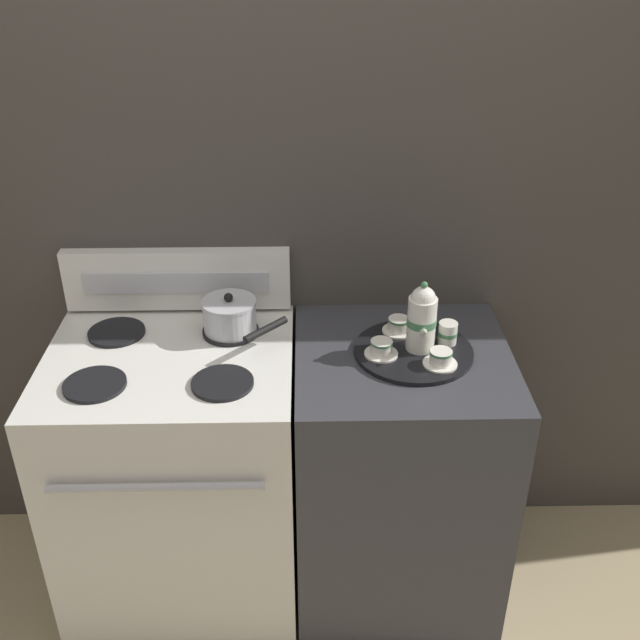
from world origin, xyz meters
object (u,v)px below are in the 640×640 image
saucepan (231,315)px  teapot (422,318)px  stove (181,476)px  serving_tray (413,351)px  teacup_front (381,348)px  teacup_left (399,325)px  teacup_right (441,358)px  creamer_jug (448,333)px

saucepan → teapot: 0.58m
stove → serving_tray: size_ratio=2.62×
saucepan → teacup_front: size_ratio=2.65×
serving_tray → teacup_left: size_ratio=3.56×
teapot → teacup_right: size_ratio=2.22×
teapot → teacup_right: bearing=-62.9°
creamer_jug → teacup_right: bearing=-108.5°
teacup_front → teacup_left: bearing=63.6°
serving_tray → teacup_left: teacup_left is taller
serving_tray → stove: bearing=-179.1°
saucepan → teacup_front: 0.48m
saucepan → serving_tray: bearing=-13.0°
stove → teacup_front: (0.63, -0.02, 0.50)m
saucepan → creamer_jug: 0.66m
teapot → creamer_jug: teapot is taller
creamer_jug → saucepan: bearing=171.9°
saucepan → creamer_jug: bearing=-8.1°
stove → teapot: size_ratio=4.21×
teacup_left → teacup_right: (0.10, -0.19, 0.00)m
saucepan → creamer_jug: size_ratio=3.84×
teacup_front → creamer_jug: 0.21m
teacup_front → serving_tray: bearing=15.9°
teacup_front → creamer_jug: creamer_jug is taller
teapot → teacup_left: bearing=118.6°
serving_tray → teacup_left: 0.11m
saucepan → serving_tray: (0.55, -0.13, -0.06)m
stove → teacup_right: bearing=-5.3°
teacup_right → serving_tray: bearing=127.3°
teapot → teacup_left: (-0.05, 0.10, -0.08)m
teacup_left → teacup_front: (-0.07, -0.13, 0.00)m
stove → creamer_jug: creamer_jug is taller
saucepan → creamer_jug: saucepan is taller
serving_tray → teapot: size_ratio=1.60×
stove → saucepan: bearing=37.5°
stove → teacup_right: size_ratio=9.35×
teacup_right → creamer_jug: (0.04, 0.12, 0.01)m
saucepan → teacup_left: bearing=-2.7°
serving_tray → teapot: (0.02, 0.01, 0.11)m
saucepan → teacup_front: bearing=-19.0°
serving_tray → teacup_front: (-0.10, -0.03, 0.03)m
serving_tray → creamer_jug: creamer_jug is taller
saucepan → serving_tray: saucepan is taller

